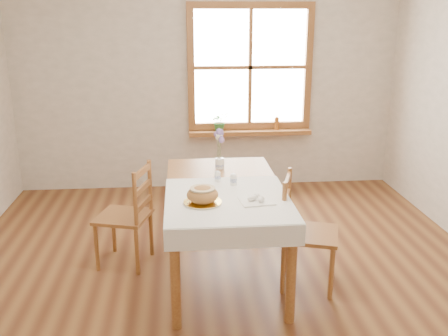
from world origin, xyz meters
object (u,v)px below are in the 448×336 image
at_px(dining_table, 224,196).
at_px(chair_right, 310,232).
at_px(chair_left, 123,215).
at_px(flower_vase, 220,164).
at_px(bread_plate, 203,202).

relative_size(dining_table, chair_right, 1.78).
relative_size(dining_table, chair_left, 1.82).
bearing_deg(dining_table, flower_vase, 89.53).
xyz_separation_m(bread_plate, flower_vase, (0.19, 0.84, 0.03)).
bearing_deg(chair_left, flower_vase, 121.16).
relative_size(chair_left, chair_right, 0.98).
distance_m(dining_table, chair_right, 0.72).
bearing_deg(bread_plate, chair_right, 8.35).
distance_m(chair_left, bread_plate, 0.95).
xyz_separation_m(chair_left, flower_vase, (0.83, 0.22, 0.36)).
bearing_deg(bread_plate, chair_left, 135.98).
bearing_deg(flower_vase, dining_table, -90.47).
height_order(chair_right, bread_plate, chair_right).
xyz_separation_m(dining_table, chair_right, (0.64, -0.26, -0.22)).
xyz_separation_m(chair_left, chair_right, (1.47, -0.50, 0.01)).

